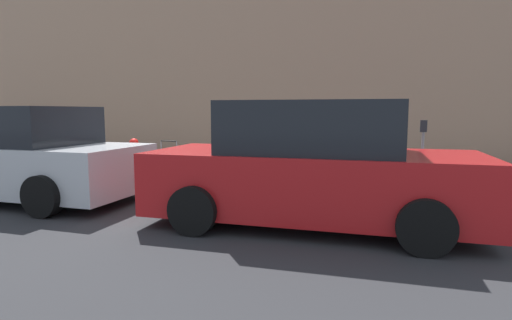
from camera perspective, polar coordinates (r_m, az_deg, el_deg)
name	(u,v)px	position (r m, az deg, el deg)	size (l,w,h in m)	color
ground_plane	(185,188)	(8.58, -9.85, -3.89)	(40.00, 40.00, 0.00)	#28282B
sidewalk_curb	(231,169)	(10.80, -3.54, -1.22)	(18.00, 5.00, 0.14)	gray
building_facade_sidewalk_side	(278,18)	(15.31, 3.04, 19.03)	(24.00, 3.00, 9.63)	#9E7A60
suitcase_silver_0	(348,168)	(8.13, 12.61, -1.03)	(0.37, 0.28, 0.99)	#9EA0A8
suitcase_navy_1	(323,168)	(8.07, 9.31, -1.04)	(0.40, 0.25, 0.96)	navy
suitcase_black_2	(299,166)	(8.19, 5.98, -0.83)	(0.43, 0.29, 0.98)	black
suitcase_olive_3	(277,163)	(8.39, 2.94, -0.48)	(0.37, 0.22, 0.96)	#59601E
suitcase_red_4	(255,166)	(8.50, -0.19, -0.87)	(0.42, 0.22, 0.81)	red
suitcase_maroon_5	(232,162)	(8.67, -3.40, -0.28)	(0.46, 0.23, 1.01)	maroon
suitcase_teal_6	(207,166)	(8.82, -6.83, -0.89)	(0.47, 0.28, 0.74)	#0F606B
suitcase_silver_7	(187,163)	(9.06, -9.54, -0.35)	(0.36, 0.21, 0.70)	#9EA0A8
suitcase_navy_8	(169,164)	(9.36, -11.93, -0.59)	(0.45, 0.24, 0.79)	navy
fire_hydrant	(134,155)	(9.80, -16.51, 0.62)	(0.39, 0.21, 0.82)	red
bollard_post	(112,159)	(9.99, -19.35, 0.07)	(0.17, 0.17, 0.66)	brown
parking_meter	(423,144)	(8.26, 22.11, 2.06)	(0.12, 0.09, 1.27)	slate
parked_car_red_0	(312,168)	(5.73, 7.81, -1.10)	(4.53, 2.20, 1.71)	#AD1619
parked_car_silver_1	(21,156)	(8.46, -29.75, 0.44)	(4.44, 2.14, 1.65)	#B2B5BA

